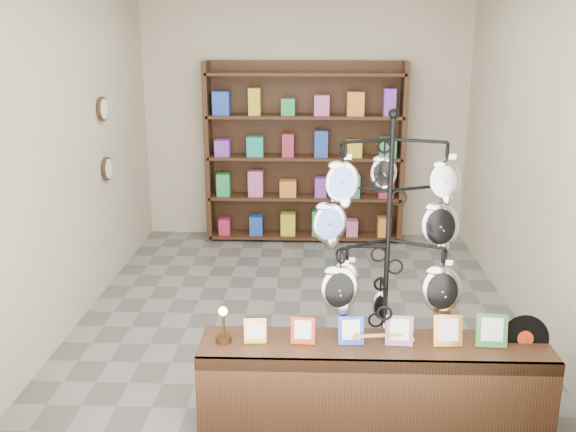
# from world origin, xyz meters

# --- Properties ---
(ground) EXTENTS (5.00, 5.00, 0.00)m
(ground) POSITION_xyz_m (0.00, 0.00, 0.00)
(ground) COLOR slate
(ground) RESTS_ON ground
(room_envelope) EXTENTS (5.00, 5.00, 5.00)m
(room_envelope) POSITION_xyz_m (0.00, 0.00, 1.85)
(room_envelope) COLOR beige
(room_envelope) RESTS_ON ground
(display_tree) EXTENTS (1.06, 0.91, 2.07)m
(display_tree) POSITION_xyz_m (0.62, -1.38, 1.20)
(display_tree) COLOR black
(display_tree) RESTS_ON ground
(front_shelf) EXTENTS (2.30, 0.49, 0.81)m
(front_shelf) POSITION_xyz_m (0.53, -1.64, 0.29)
(front_shelf) COLOR black
(front_shelf) RESTS_ON ground
(back_shelving) EXTENTS (2.42, 0.36, 2.20)m
(back_shelving) POSITION_xyz_m (0.00, 2.30, 1.03)
(back_shelving) COLOR black
(back_shelving) RESTS_ON ground
(wall_clocks) EXTENTS (0.03, 0.24, 0.84)m
(wall_clocks) POSITION_xyz_m (-1.97, 0.80, 1.50)
(wall_clocks) COLOR black
(wall_clocks) RESTS_ON ground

